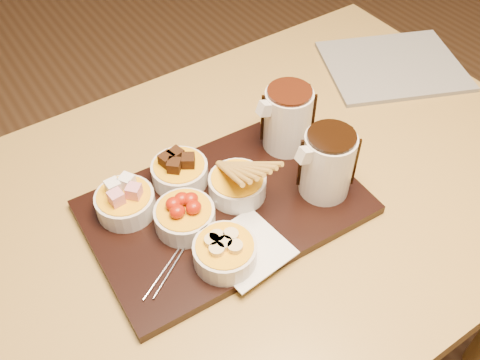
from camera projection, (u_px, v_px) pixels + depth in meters
dining_table at (254, 224)px, 1.04m from camera, size 1.20×0.80×0.75m
serving_board at (226, 207)px, 0.93m from camera, size 0.47×0.32×0.02m
napkin at (247, 249)px, 0.85m from camera, size 0.13×0.13×0.00m
bowl_marshmallows at (126, 203)px, 0.89m from camera, size 0.10×0.10×0.04m
bowl_cake at (180, 173)px, 0.94m from camera, size 0.10×0.10×0.04m
bowl_strawberries at (185, 218)px, 0.87m from camera, size 0.10×0.10×0.04m
bowl_biscotti at (237, 186)px, 0.92m from camera, size 0.10×0.10×0.04m
bowl_bananas at (225, 253)px, 0.83m from camera, size 0.10×0.10×0.04m
pitcher_dark_chocolate at (327, 164)px, 0.90m from camera, size 0.09×0.09×0.12m
pitcher_milk_chocolate at (287, 120)px, 0.98m from camera, size 0.09×0.09×0.12m
fondue_skewers at (187, 236)px, 0.87m from camera, size 0.16×0.24×0.01m
newspaper at (393, 66)px, 1.22m from camera, size 0.37×0.34×0.01m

